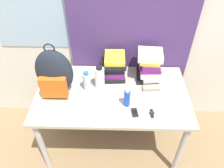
{
  "coord_description": "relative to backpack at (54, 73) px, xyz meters",
  "views": [
    {
      "loc": [
        0.03,
        -0.98,
        2.04
      ],
      "look_at": [
        0.0,
        0.37,
        0.81
      ],
      "focal_mm": 35.0,
      "sensor_mm": 36.0,
      "label": 1
    }
  ],
  "objects": [
    {
      "name": "sunglasses_case",
      "position": [
        0.81,
        0.04,
        -0.18
      ],
      "size": [
        0.15,
        0.07,
        0.04
      ],
      "color": "gray",
      "rests_on": "desk"
    },
    {
      "name": "book_stack_center",
      "position": [
        0.8,
        0.22,
        -0.07
      ],
      "size": [
        0.23,
        0.28,
        0.28
      ],
      "color": "black",
      "rests_on": "desk"
    },
    {
      "name": "desk",
      "position": [
        0.47,
        -0.0,
        -0.28
      ],
      "size": [
        1.32,
        0.75,
        0.71
      ],
      "color": "#B7B299",
      "rests_on": "ground_plane"
    },
    {
      "name": "wall_back",
      "position": [
        0.46,
        0.46,
        0.33
      ],
      "size": [
        6.0,
        0.06,
        2.5
      ],
      "color": "silver",
      "rests_on": "ground_plane"
    },
    {
      "name": "water_bottle",
      "position": [
        0.25,
        0.04,
        -0.12
      ],
      "size": [
        0.07,
        0.07,
        0.19
      ],
      "color": "silver",
      "rests_on": "desk"
    },
    {
      "name": "sunscreen_bottle",
      "position": [
        0.59,
        -0.14,
        -0.12
      ],
      "size": [
        0.05,
        0.05,
        0.17
      ],
      "color": "blue",
      "rests_on": "desk"
    },
    {
      "name": "book_stack_left",
      "position": [
        0.48,
        0.23,
        -0.09
      ],
      "size": [
        0.22,
        0.26,
        0.23
      ],
      "color": "black",
      "rests_on": "desk"
    },
    {
      "name": "cell_phone",
      "position": [
        0.65,
        -0.23,
        -0.19
      ],
      "size": [
        0.06,
        0.09,
        0.02
      ],
      "color": "black",
      "rests_on": "desk"
    },
    {
      "name": "backpack",
      "position": [
        0.0,
        0.0,
        0.0
      ],
      "size": [
        0.31,
        0.2,
        0.48
      ],
      "color": "#1E232D",
      "rests_on": "desk"
    },
    {
      "name": "curtain_blue",
      "position": [
        0.63,
        0.4,
        0.33
      ],
      "size": [
        1.12,
        0.04,
        2.5
      ],
      "color": "#4C336B",
      "rests_on": "ground_plane"
    },
    {
      "name": "wristwatch",
      "position": [
        0.79,
        -0.23,
        -0.2
      ],
      "size": [
        0.04,
        0.09,
        0.01
      ],
      "color": "black",
      "rests_on": "desk"
    },
    {
      "name": "sports_bottle",
      "position": [
        0.36,
        0.07,
        -0.1
      ],
      "size": [
        0.08,
        0.08,
        0.22
      ],
      "color": "white",
      "rests_on": "desk"
    }
  ]
}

